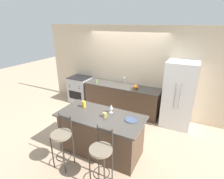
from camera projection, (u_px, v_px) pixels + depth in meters
ground_plane at (117, 115)px, 5.55m from camera, size 18.00×18.00×0.00m
wall_back at (126, 69)px, 5.64m from camera, size 6.00×0.07×2.70m
back_counter at (122, 98)px, 5.70m from camera, size 2.47×0.67×0.89m
sink_faucet at (125, 79)px, 5.66m from camera, size 0.02×0.13×0.22m
kitchen_island at (101, 133)px, 3.87m from camera, size 1.88×0.89×0.92m
refrigerator at (179, 95)px, 4.75m from camera, size 0.79×0.73×1.84m
oven_range at (80, 89)px, 6.39m from camera, size 0.73×0.64×0.93m
bar_stool_near at (62, 140)px, 3.41m from camera, size 0.40×0.40×1.12m
bar_stool_far at (101, 155)px, 3.01m from camera, size 0.40×0.40×1.12m
dinner_plate at (131, 120)px, 3.52m from camera, size 0.27×0.27×0.02m
wine_glass at (111, 107)px, 3.77m from camera, size 0.08×0.08×0.20m
coffee_mug at (105, 115)px, 3.62m from camera, size 0.11×0.08×0.10m
tumbler_cup at (84, 104)px, 4.04m from camera, size 0.08×0.08×0.15m
pumpkin_decoration at (136, 87)px, 5.23m from camera, size 0.16×0.16×0.14m
soap_bottle at (97, 81)px, 5.69m from camera, size 0.04×0.04×0.17m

